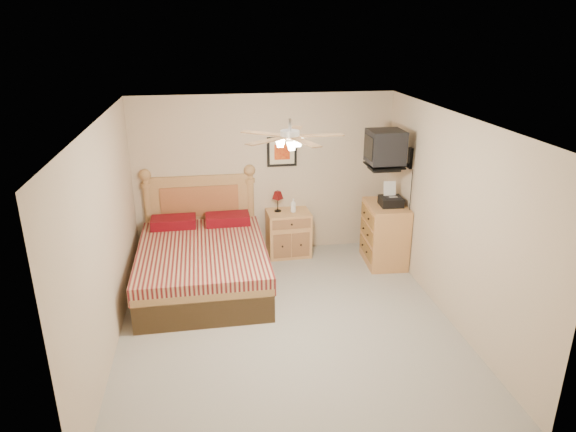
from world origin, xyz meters
The scene contains 17 objects.
floor centered at (0.00, 0.00, 0.00)m, with size 4.50×4.50×0.00m, color gray.
ceiling centered at (0.00, 0.00, 2.50)m, with size 4.00×4.50×0.04m, color white.
wall_back centered at (0.00, 2.25, 1.25)m, with size 4.00×0.04×2.50m, color #C1AB8E.
wall_front centered at (0.00, -2.25, 1.25)m, with size 4.00×0.04×2.50m, color #C1AB8E.
wall_left centered at (-2.00, 0.00, 1.25)m, with size 0.04×4.50×2.50m, color #C1AB8E.
wall_right centered at (2.00, 0.00, 1.25)m, with size 0.04×4.50×2.50m, color #C1AB8E.
bed centered at (-1.00, 1.12, 0.72)m, with size 1.69×2.22×1.44m, color #A97E45, non-canonical shape.
nightstand centered at (0.34, 2.00, 0.36)m, with size 0.66×0.50×0.72m, color tan.
table_lamp centered at (0.18, 2.05, 0.88)m, with size 0.18×0.18×0.33m, color #5B0D0D, non-canonical shape.
lotion_bottle centered at (0.41, 1.98, 0.82)m, with size 0.08×0.08×0.22m, color white.
framed_picture centered at (0.27, 2.23, 1.62)m, with size 0.46×0.04×0.46m, color black.
dresser centered at (1.73, 1.47, 0.47)m, with size 0.55×0.80×0.94m, color tan.
fax_machine centered at (1.77, 1.42, 1.11)m, with size 0.32×0.34×0.34m, color black, non-canonical shape.
magazine_lower centered at (1.73, 1.71, 0.95)m, with size 0.18×0.24×0.02m, color #BEAF98.
magazine_upper centered at (1.76, 1.72, 0.98)m, with size 0.22×0.30×0.02m, color tan.
wall_tv centered at (1.75, 1.34, 1.81)m, with size 0.56×0.46×0.58m, color black, non-canonical shape.
ceiling_fan centered at (0.00, -0.20, 2.36)m, with size 1.14×1.14×0.28m, color white, non-canonical shape.
Camera 1 is at (-0.84, -5.39, 3.44)m, focal length 32.00 mm.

